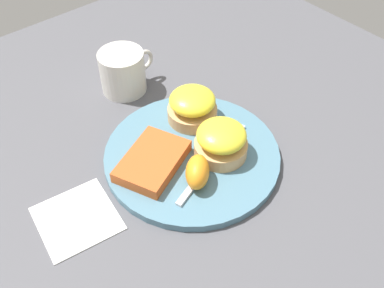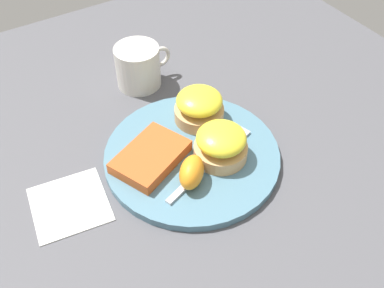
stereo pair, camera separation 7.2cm
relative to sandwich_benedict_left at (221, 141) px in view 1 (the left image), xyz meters
The scene contains 9 objects.
ground_plane 0.06m from the sandwich_benedict_left, 138.53° to the left, with size 1.10×1.10×0.00m, color #4C4C51.
plate 0.06m from the sandwich_benedict_left, 138.53° to the left, with size 0.29×0.29×0.01m, color slate.
sandwich_benedict_left is the anchor object (origin of this frame).
sandwich_benedict_right 0.10m from the sandwich_benedict_left, 78.45° to the left, with size 0.09×0.09×0.06m.
hashbrown_patty 0.11m from the sandwich_benedict_left, 153.52° to the left, with size 0.12×0.08×0.02m, color #B85223.
orange_wedge 0.07m from the sandwich_benedict_left, 162.94° to the right, with size 0.06×0.04×0.04m, color orange.
fork 0.03m from the sandwich_benedict_left, behind, with size 0.19×0.08×0.00m.
cup 0.25m from the sandwich_benedict_left, 93.57° to the left, with size 0.11×0.08×0.08m.
napkin 0.25m from the sandwich_benedict_left, 168.76° to the left, with size 0.11×0.11×0.00m, color white.
Camera 1 is at (-0.32, -0.38, 0.55)m, focal length 42.00 mm.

